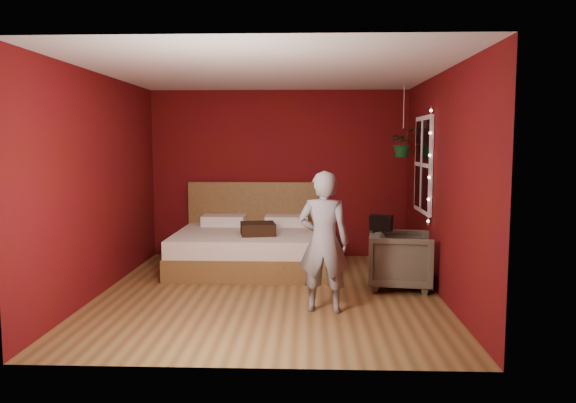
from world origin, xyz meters
name	(u,v)px	position (x,y,z in m)	size (l,w,h in m)	color
floor	(269,293)	(0.00, 0.00, 0.00)	(4.50, 4.50, 0.00)	olive
room_walls	(269,152)	(0.00, 0.00, 1.68)	(4.04, 4.54, 2.62)	#560912
window	(423,165)	(1.97, 0.90, 1.50)	(0.05, 0.97, 1.27)	white
fairy_lights	(430,166)	(1.94, 0.38, 1.50)	(0.04, 0.04, 1.45)	silver
bed	(252,246)	(-0.35, 1.39, 0.31)	(2.14, 1.82, 1.18)	brown
person	(324,242)	(0.63, -0.70, 0.75)	(0.55, 0.36, 1.50)	gray
armchair	(401,260)	(1.60, 0.30, 0.35)	(0.75, 0.77, 0.70)	#5F5D4B
handbag	(381,223)	(1.37, 0.41, 0.80)	(0.27, 0.14, 0.20)	black
throw_pillow	(258,229)	(-0.23, 1.03, 0.62)	(0.46, 0.46, 0.16)	black
hanging_plant	(403,143)	(1.79, 1.46, 1.78)	(0.38, 0.33, 1.02)	silver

